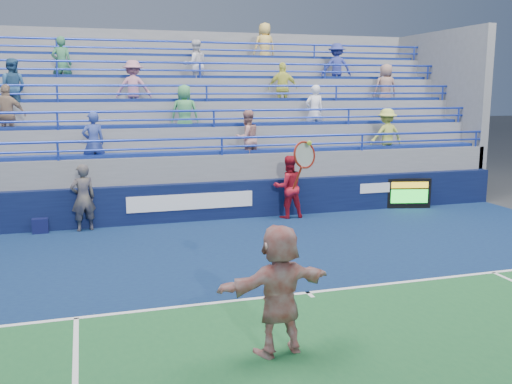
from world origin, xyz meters
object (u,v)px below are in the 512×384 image
object	(u,v)px
line_judge	(83,198)
judge_chair	(40,224)
serve_speed_board	(409,193)
tennis_player	(279,289)
ball_girl	(288,187)

from	to	relation	value
line_judge	judge_chair	bearing A→B (deg)	-24.10
serve_speed_board	tennis_player	world-z (taller)	tennis_player
ball_girl	serve_speed_board	bearing A→B (deg)	-176.75
serve_speed_board	tennis_player	xyz separation A→B (m)	(-7.26, -8.36, 0.47)
tennis_player	judge_chair	bearing A→B (deg)	113.88
judge_chair	line_judge	bearing A→B (deg)	-7.20
ball_girl	line_judge	bearing A→B (deg)	0.37
ball_girl	judge_chair	bearing A→B (deg)	-0.68
serve_speed_board	judge_chair	world-z (taller)	serve_speed_board
judge_chair	line_judge	xyz separation A→B (m)	(1.11, -0.14, 0.67)
tennis_player	ball_girl	world-z (taller)	tennis_player
serve_speed_board	ball_girl	world-z (taller)	ball_girl
line_judge	ball_girl	world-z (taller)	ball_girl
judge_chair	ball_girl	bearing A→B (deg)	-1.83
tennis_player	line_judge	world-z (taller)	tennis_player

